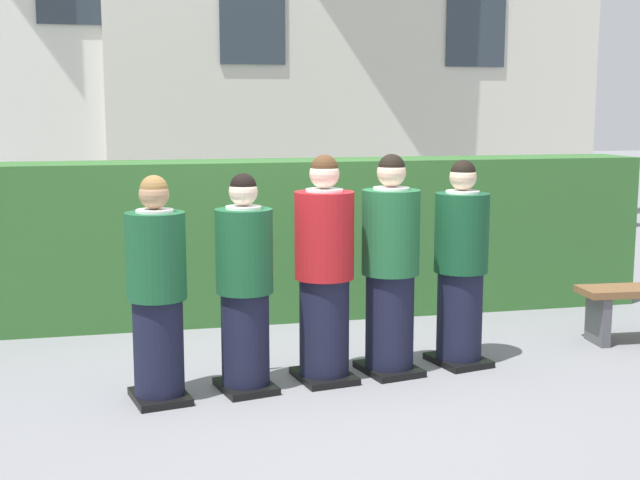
{
  "coord_description": "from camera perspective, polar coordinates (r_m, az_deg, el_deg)",
  "views": [
    {
      "loc": [
        -1.37,
        -5.9,
        1.99
      ],
      "look_at": [
        0.0,
        0.0,
        1.05
      ],
      "focal_mm": 47.88,
      "sensor_mm": 36.0,
      "label": 1
    }
  ],
  "objects": [
    {
      "name": "ground_plane",
      "position": [
        6.38,
        -0.0,
        -9.36
      ],
      "size": [
        60.0,
        60.0,
        0.0
      ],
      "primitive_type": "plane",
      "color": "slate"
    },
    {
      "name": "student_front_row_0",
      "position": [
        5.87,
        -10.83,
        -3.65
      ],
      "size": [
        0.44,
        0.51,
        1.55
      ],
      "color": "black",
      "rests_on": "ground"
    },
    {
      "name": "student_front_row_1",
      "position": [
        6.01,
        -5.06,
        -3.27
      ],
      "size": [
        0.44,
        0.53,
        1.55
      ],
      "color": "black",
      "rests_on": "ground"
    },
    {
      "name": "student_in_red_blazer",
      "position": [
        6.2,
        0.29,
        -2.32
      ],
      "size": [
        0.46,
        0.53,
        1.66
      ],
      "color": "black",
      "rests_on": "ground"
    },
    {
      "name": "student_front_row_3",
      "position": [
        6.4,
        4.71,
        -2.02
      ],
      "size": [
        0.47,
        0.56,
        1.66
      ],
      "color": "black",
      "rests_on": "ground"
    },
    {
      "name": "student_front_row_4",
      "position": [
        6.69,
        9.38,
        -1.88
      ],
      "size": [
        0.46,
        0.53,
        1.6
      ],
      "color": "black",
      "rests_on": "ground"
    },
    {
      "name": "hedge",
      "position": [
        8.16,
        -3.24,
        0.07
      ],
      "size": [
        7.36,
        0.7,
        1.5
      ],
      "color": "#33662D",
      "rests_on": "ground"
    },
    {
      "name": "school_building_annex",
      "position": [
        14.36,
        0.89,
        15.69
      ],
      "size": [
        7.68,
        4.25,
        7.22
      ],
      "color": "beige",
      "rests_on": "ground"
    }
  ]
}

